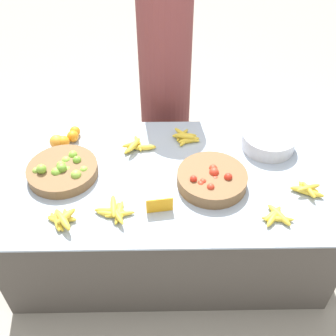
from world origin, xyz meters
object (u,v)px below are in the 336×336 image
(metal_bowl, at_px, (268,141))
(price_sign, at_px, (160,205))
(lime_bowl, at_px, (63,170))
(tomato_basket, at_px, (212,179))
(vendor_person, at_px, (165,80))

(metal_bowl, distance_m, price_sign, 0.81)
(metal_bowl, xyz_separation_m, price_sign, (-0.64, -0.50, -0.00))
(lime_bowl, xyz_separation_m, tomato_basket, (0.81, -0.09, 0.01))
(lime_bowl, height_order, metal_bowl, lime_bowl)
(lime_bowl, distance_m, price_sign, 0.60)
(metal_bowl, relative_size, vendor_person, 0.20)
(tomato_basket, distance_m, price_sign, 0.34)
(vendor_person, bearing_deg, lime_bowl, -124.48)
(lime_bowl, xyz_separation_m, price_sign, (0.53, -0.28, 0.01))
(metal_bowl, bearing_deg, price_sign, -142.06)
(tomato_basket, relative_size, price_sign, 2.80)
(price_sign, xyz_separation_m, vendor_person, (0.04, 1.10, 0.07))
(price_sign, height_order, vendor_person, vendor_person)
(tomato_basket, distance_m, vendor_person, 0.95)
(vendor_person, bearing_deg, metal_bowl, -45.02)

